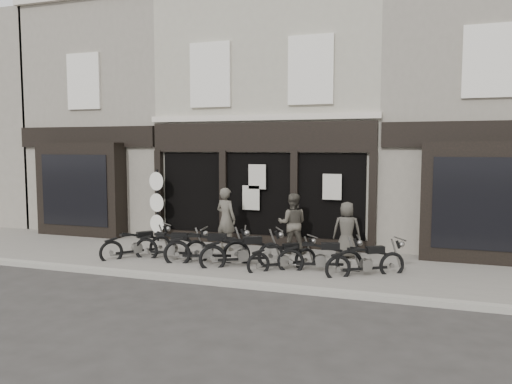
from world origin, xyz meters
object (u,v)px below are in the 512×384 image
(man_left, at_px, (226,219))
(motorcycle_0, at_px, (137,247))
(motorcycle_1, at_px, (172,249))
(motorcycle_3, at_px, (243,254))
(man_centre, at_px, (292,223))
(motorcycle_2, at_px, (208,251))
(advert_sign_post, at_px, (157,208))
(man_right, at_px, (347,230))
(motorcycle_6, at_px, (366,264))
(motorcycle_5, at_px, (321,260))
(motorcycle_4, at_px, (283,260))

(man_left, bearing_deg, motorcycle_0, 59.25)
(motorcycle_1, bearing_deg, motorcycle_3, -10.00)
(man_left, xyz_separation_m, man_centre, (1.98, 0.17, -0.06))
(motorcycle_2, height_order, advert_sign_post, advert_sign_post)
(man_right, relative_size, advert_sign_post, 0.64)
(motorcycle_6, height_order, advert_sign_post, advert_sign_post)
(motorcycle_3, distance_m, motorcycle_5, 1.99)
(man_right, bearing_deg, motorcycle_4, 47.66)
(motorcycle_0, xyz_separation_m, motorcycle_4, (4.21, -0.06, -0.03))
(advert_sign_post, bearing_deg, motorcycle_3, -17.81)
(motorcycle_5, xyz_separation_m, man_left, (-3.16, 1.59, 0.65))
(advert_sign_post, bearing_deg, man_right, 8.96)
(motorcycle_2, relative_size, motorcycle_4, 1.42)
(motorcycle_1, xyz_separation_m, motorcycle_3, (2.10, -0.13, 0.02))
(motorcycle_3, bearing_deg, motorcycle_2, 148.00)
(motorcycle_4, relative_size, man_centre, 0.90)
(motorcycle_6, xyz_separation_m, advert_sign_post, (-6.88, 2.19, 0.80))
(motorcycle_6, bearing_deg, motorcycle_3, 149.08)
(man_centre, bearing_deg, motorcycle_5, 112.37)
(motorcycle_3, distance_m, motorcycle_6, 3.09)
(motorcycle_4, distance_m, man_left, 2.92)
(motorcycle_3, height_order, man_centre, man_centre)
(motorcycle_0, bearing_deg, motorcycle_5, -50.45)
(motorcycle_0, height_order, motorcycle_2, motorcycle_2)
(man_centre, bearing_deg, motorcycle_2, 35.42)
(motorcycle_4, bearing_deg, motorcycle_2, 137.73)
(man_right, bearing_deg, motorcycle_2, 21.58)
(motorcycle_1, xyz_separation_m, motorcycle_5, (4.08, 0.02, -0.01))
(motorcycle_3, bearing_deg, man_right, 6.48)
(man_left, relative_size, advert_sign_post, 0.76)
(motorcycle_2, relative_size, motorcycle_5, 1.08)
(motorcycle_5, height_order, motorcycle_6, motorcycle_5)
(motorcycle_5, bearing_deg, man_right, 63.70)
(motorcycle_1, relative_size, motorcycle_5, 1.04)
(motorcycle_3, distance_m, motorcycle_4, 1.06)
(motorcycle_3, bearing_deg, man_centre, 36.35)
(motorcycle_6, distance_m, man_right, 1.95)
(motorcycle_2, distance_m, man_right, 3.83)
(motorcycle_1, xyz_separation_m, man_left, (0.92, 1.61, 0.64))
(motorcycle_2, height_order, motorcycle_4, motorcycle_2)
(motorcycle_0, height_order, advert_sign_post, advert_sign_post)
(motorcycle_3, xyz_separation_m, man_right, (2.35, 1.82, 0.47))
(motorcycle_5, xyz_separation_m, motorcycle_6, (1.10, -0.07, -0.01))
(motorcycle_5, relative_size, motorcycle_6, 1.13)
(motorcycle_5, bearing_deg, motorcycle_2, 169.09)
(motorcycle_1, distance_m, motorcycle_2, 1.12)
(motorcycle_0, distance_m, motorcycle_6, 6.24)
(motorcycle_6, bearing_deg, motorcycle_0, 147.60)
(advert_sign_post, bearing_deg, motorcycle_6, -4.45)
(motorcycle_5, distance_m, motorcycle_6, 1.11)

